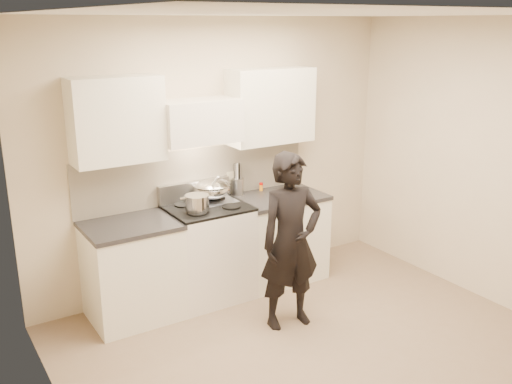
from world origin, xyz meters
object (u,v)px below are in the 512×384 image
stove (208,252)px  utensil_crock (237,185)px  wok (212,189)px  counter_right (278,237)px  person (291,241)px

stove → utensil_crock: 0.77m
wok → utensil_crock: (0.35, 0.10, -0.04)m
counter_right → wok: wok is taller
utensil_crock → person: person is taller
stove → utensil_crock: size_ratio=2.90×
person → counter_right: bearing=69.3°
stove → counter_right: stove is taller
counter_right → wok: 0.94m
utensil_crock → stove: bearing=-153.2°
wok → person: size_ratio=0.30×
counter_right → wok: (-0.70, 0.14, 0.60)m
wok → person: bearing=-76.7°
stove → person: bearing=-67.1°
stove → person: (0.37, -0.87, 0.32)m
utensil_crock → person: 1.14m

